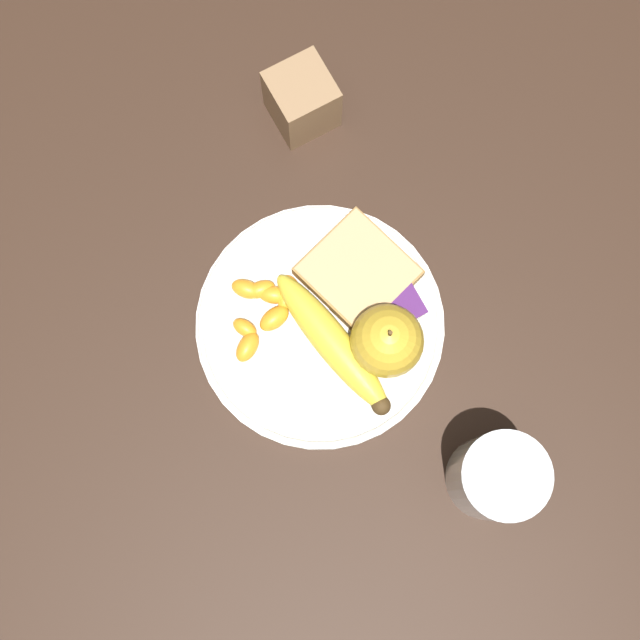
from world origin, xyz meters
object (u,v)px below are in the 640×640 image
object	(u,v)px
plate	(320,325)
juice_glass	(496,477)
banana	(332,344)
bread_slice	(358,272)
fork	(307,323)
condiment_caddy	(302,100)
jam_packet	(401,304)
apple	(387,341)

from	to	relation	value
plate	juice_glass	bearing A→B (deg)	-161.70
banana	bread_slice	distance (m)	0.08
fork	condiment_caddy	xyz separation A→B (m)	(0.20, -0.11, 0.02)
fork	condiment_caddy	bearing A→B (deg)	28.33
juice_glass	fork	xyz separation A→B (m)	(0.22, 0.08, -0.03)
bread_slice	juice_glass	bearing A→B (deg)	-177.00
plate	banana	size ratio (longest dim) A/B	1.44
condiment_caddy	jam_packet	bearing A→B (deg)	176.49
apple	banana	xyz separation A→B (m)	(0.03, 0.05, -0.02)
juice_glass	bread_slice	bearing A→B (deg)	3.00
juice_glass	condiment_caddy	distance (m)	0.42
banana	fork	world-z (taller)	banana
apple	condiment_caddy	xyz separation A→B (m)	(0.26, -0.05, -0.01)
banana	jam_packet	distance (m)	0.08
juice_glass	jam_packet	xyz separation A→B (m)	(0.19, -0.01, -0.03)
bread_slice	plate	bearing A→B (deg)	114.25
apple	condiment_caddy	bearing A→B (deg)	-10.58
juice_glass	fork	bearing A→B (deg)	20.31
bread_slice	fork	distance (m)	0.07
banana	condiment_caddy	xyz separation A→B (m)	(0.24, -0.10, 0.01)
condiment_caddy	apple	bearing A→B (deg)	169.42
fork	condiment_caddy	distance (m)	0.23
juice_glass	jam_packet	size ratio (longest dim) A/B	2.40
banana	fork	bearing A→B (deg)	16.37
jam_packet	bread_slice	bearing A→B (deg)	24.38
plate	bread_slice	world-z (taller)	bread_slice
fork	jam_packet	bearing A→B (deg)	-52.54
plate	bread_slice	distance (m)	0.07
bread_slice	jam_packet	distance (m)	0.05
banana	apple	bearing A→B (deg)	-118.69
apple	banana	distance (m)	0.06
plate	banana	xyz separation A→B (m)	(-0.03, 0.00, 0.02)
banana	condiment_caddy	bearing A→B (deg)	-21.81
plate	condiment_caddy	size ratio (longest dim) A/B	3.49
fork	jam_packet	distance (m)	0.10
bread_slice	fork	world-z (taller)	bread_slice
banana	condiment_caddy	distance (m)	0.26
banana	condiment_caddy	size ratio (longest dim) A/B	2.43
juice_glass	apple	bearing A→B (deg)	8.93
bread_slice	fork	bearing A→B (deg)	105.62
plate	banana	world-z (taller)	banana
bread_slice	fork	size ratio (longest dim) A/B	0.73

